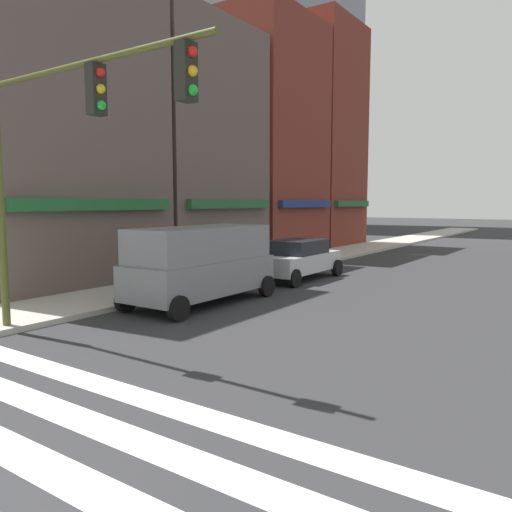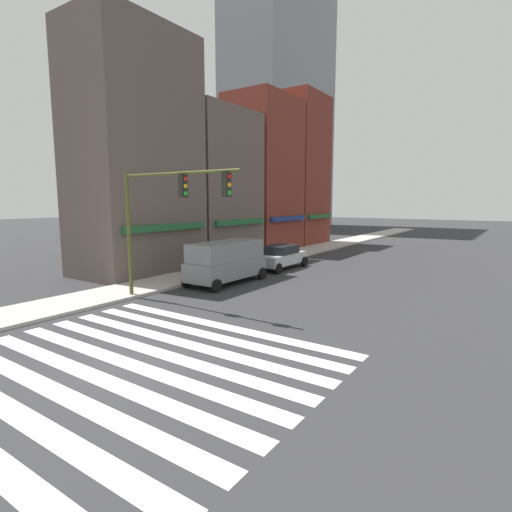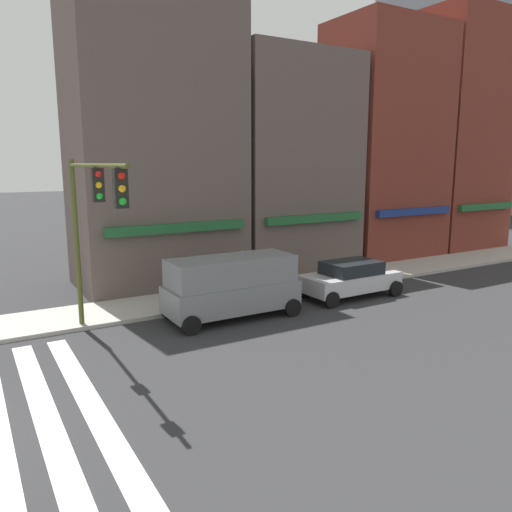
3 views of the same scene
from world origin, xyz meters
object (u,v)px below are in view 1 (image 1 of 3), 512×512
object	(u,v)px
sedan_silver	(297,258)
pedestrian_blue_shirt	(176,256)
van_grey	(201,262)
traffic_signal	(63,138)

from	to	relation	value
sedan_silver	pedestrian_blue_shirt	bearing A→B (deg)	138.53
van_grey	pedestrian_blue_shirt	world-z (taller)	van_grey
van_grey	pedestrian_blue_shirt	size ratio (longest dim) A/B	2.83
traffic_signal	van_grey	bearing A→B (deg)	8.72
van_grey	sedan_silver	world-z (taller)	van_grey
van_grey	pedestrian_blue_shirt	bearing A→B (deg)	55.12
pedestrian_blue_shirt	traffic_signal	bearing A→B (deg)	-78.26
sedan_silver	pedestrian_blue_shirt	size ratio (longest dim) A/B	2.50
pedestrian_blue_shirt	sedan_silver	bearing A→B (deg)	33.18
van_grey	pedestrian_blue_shirt	xyz separation A→B (m)	(2.20, 3.13, -0.21)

